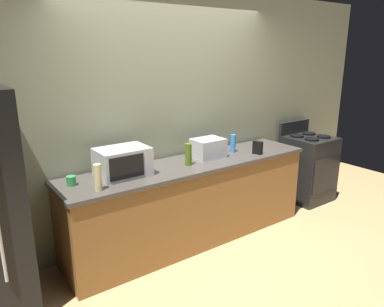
# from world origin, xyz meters

# --- Properties ---
(ground_plane) EXTENTS (8.00, 8.00, 0.00)m
(ground_plane) POSITION_xyz_m (0.00, 0.00, 0.00)
(ground_plane) COLOR tan
(back_wall) EXTENTS (6.40, 0.10, 2.70)m
(back_wall) POSITION_xyz_m (0.00, 0.81, 1.35)
(back_wall) COLOR gray
(back_wall) RESTS_ON ground_plane
(counter_run) EXTENTS (2.84, 0.64, 0.90)m
(counter_run) POSITION_xyz_m (0.00, 0.40, 0.45)
(counter_run) COLOR brown
(counter_run) RESTS_ON ground_plane
(stove_range) EXTENTS (0.60, 0.61, 1.08)m
(stove_range) POSITION_xyz_m (2.00, 0.40, 0.46)
(stove_range) COLOR black
(stove_range) RESTS_ON ground_plane
(microwave) EXTENTS (0.48, 0.35, 0.27)m
(microwave) POSITION_xyz_m (-0.77, 0.45, 1.04)
(microwave) COLOR #B7BABF
(microwave) RESTS_ON counter_run
(toaster_oven) EXTENTS (0.34, 0.26, 0.21)m
(toaster_oven) POSITION_xyz_m (0.26, 0.46, 1.01)
(toaster_oven) COLOR #B7BABF
(toaster_oven) RESTS_ON counter_run
(cordless_phone) EXTENTS (0.08, 0.12, 0.15)m
(cordless_phone) POSITION_xyz_m (0.80, 0.23, 0.98)
(cordless_phone) COLOR black
(cordless_phone) RESTS_ON counter_run
(bottle_spray_cleaner) EXTENTS (0.06, 0.06, 0.21)m
(bottle_spray_cleaner) POSITION_xyz_m (0.63, 0.46, 1.00)
(bottle_spray_cleaner) COLOR #338CE5
(bottle_spray_cleaner) RESTS_ON counter_run
(bottle_olive_oil) EXTENTS (0.07, 0.07, 0.23)m
(bottle_olive_oil) POSITION_xyz_m (-0.08, 0.36, 1.01)
(bottle_olive_oil) COLOR #4C6B19
(bottle_olive_oil) RESTS_ON counter_run
(bottle_vinegar) EXTENTS (0.06, 0.06, 0.23)m
(bottle_vinegar) POSITION_xyz_m (-1.11, 0.22, 1.02)
(bottle_vinegar) COLOR beige
(bottle_vinegar) RESTS_ON counter_run
(mug_green) EXTENTS (0.08, 0.08, 0.09)m
(mug_green) POSITION_xyz_m (-1.25, 0.48, 0.94)
(mug_green) COLOR #2D8C47
(mug_green) RESTS_ON counter_run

